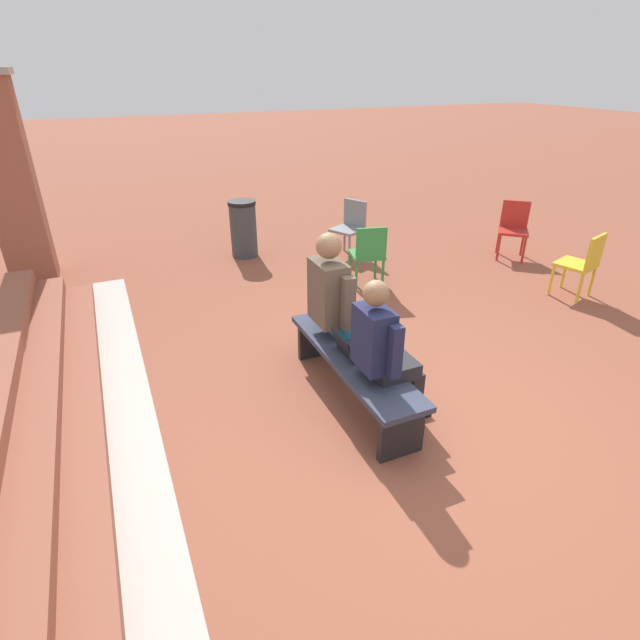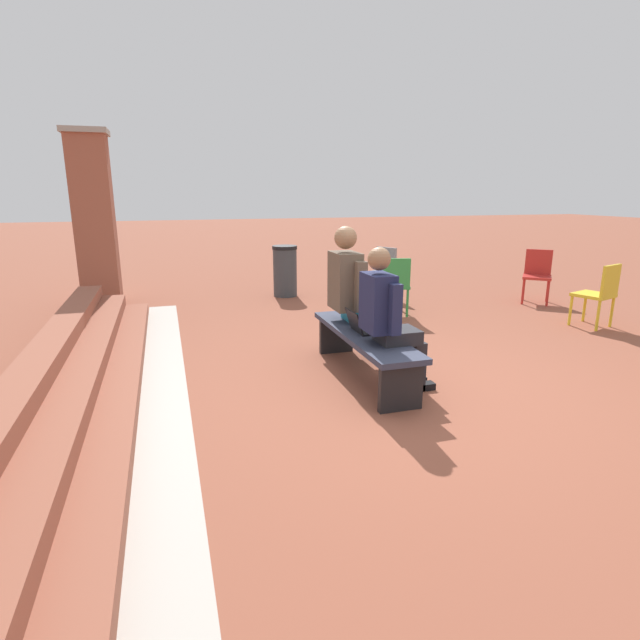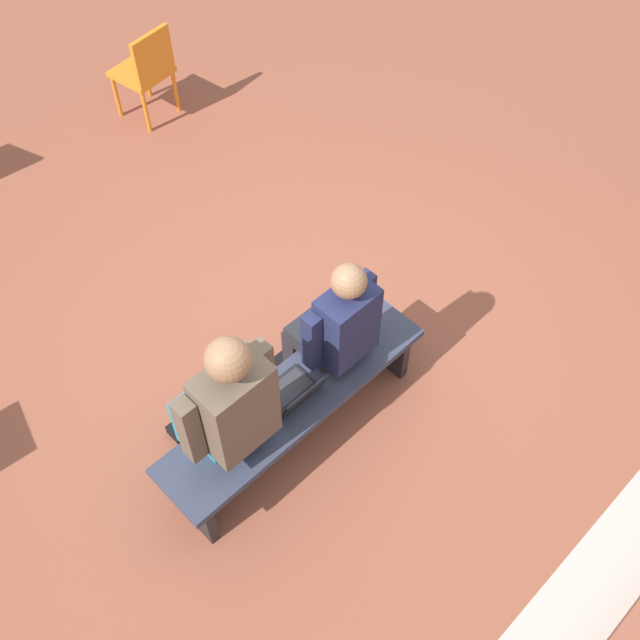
% 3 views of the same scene
% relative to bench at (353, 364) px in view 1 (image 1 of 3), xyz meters
% --- Properties ---
extents(ground_plane, '(60.00, 60.00, 0.00)m').
position_rel_bench_xyz_m(ground_plane, '(-0.38, -0.24, -0.35)').
color(ground_plane, brown).
extents(concrete_strip, '(7.54, 0.40, 0.01)m').
position_rel_bench_xyz_m(concrete_strip, '(0.00, 1.84, -0.35)').
color(concrete_strip, '#B7B2A8').
rests_on(concrete_strip, ground).
extents(brick_steps, '(6.74, 0.90, 0.45)m').
position_rel_bench_xyz_m(brick_steps, '(-0.00, 2.59, -0.18)').
color(brick_steps, '#93513D').
rests_on(brick_steps, ground).
extents(brick_pillar_right_of_steps, '(0.64, 0.64, 2.64)m').
position_rel_bench_xyz_m(brick_pillar_right_of_steps, '(4.27, 2.74, 0.98)').
color(brick_pillar_right_of_steps, '#93513D').
rests_on(brick_pillar_right_of_steps, ground).
extents(bench, '(1.80, 0.44, 0.45)m').
position_rel_bench_xyz_m(bench, '(0.00, 0.00, 0.00)').
color(bench, '#33384C').
rests_on(bench, ground).
extents(person_student, '(0.51, 0.64, 1.29)m').
position_rel_bench_xyz_m(person_student, '(-0.38, -0.06, 0.34)').
color(person_student, '#232328').
rests_on(person_student, ground).
extents(person_adult, '(0.58, 0.74, 1.41)m').
position_rel_bench_xyz_m(person_adult, '(0.43, -0.07, 0.39)').
color(person_adult, teal).
rests_on(person_adult, ground).
extents(laptop, '(0.32, 0.29, 0.21)m').
position_rel_bench_xyz_m(laptop, '(0.01, 0.01, 0.15)').
color(laptop, black).
rests_on(laptop, bench).
extents(plastic_chair_by_pillar, '(0.53, 0.53, 0.84)m').
position_rel_bench_xyz_m(plastic_chair_by_pillar, '(0.79, -3.62, 0.13)').
color(plastic_chair_by_pillar, gold).
rests_on(plastic_chair_by_pillar, ground).
extents(plastic_chair_mid_courtyard, '(0.51, 0.51, 0.84)m').
position_rel_bench_xyz_m(plastic_chair_mid_courtyard, '(2.18, -1.35, 0.13)').
color(plastic_chair_mid_courtyard, '#2D893D').
rests_on(plastic_chair_mid_courtyard, ground).
extents(plastic_chair_far_right, '(0.56, 0.56, 0.84)m').
position_rel_bench_xyz_m(plastic_chair_far_right, '(3.39, -1.70, 0.13)').
color(plastic_chair_far_right, gray).
rests_on(plastic_chair_far_right, ground).
extents(plastic_chair_near_bench_left, '(0.59, 0.59, 0.84)m').
position_rel_bench_xyz_m(plastic_chair_near_bench_left, '(2.33, -3.94, 0.13)').
color(plastic_chair_near_bench_left, red).
rests_on(plastic_chair_near_bench_left, ground).
extents(litter_bin, '(0.42, 0.42, 0.86)m').
position_rel_bench_xyz_m(litter_bin, '(4.02, -0.18, 0.08)').
color(litter_bin, '#383D42').
rests_on(litter_bin, ground).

